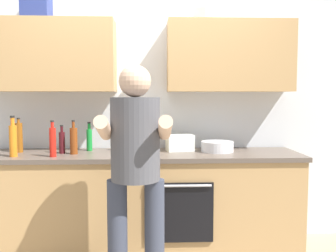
# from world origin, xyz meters

# --- Properties ---
(ground_plane) EXTENTS (12.00, 12.00, 0.00)m
(ground_plane) POSITION_xyz_m (0.00, 0.00, 0.00)
(ground_plane) COLOR gray
(back_wall_unit) EXTENTS (4.00, 0.38, 2.50)m
(back_wall_unit) POSITION_xyz_m (-0.00, 0.27, 1.50)
(back_wall_unit) COLOR silver
(back_wall_unit) RESTS_ON ground
(counter) EXTENTS (2.84, 0.67, 0.90)m
(counter) POSITION_xyz_m (0.00, -0.00, 0.45)
(counter) COLOR tan
(counter) RESTS_ON ground
(person_standing) EXTENTS (0.49, 0.45, 1.62)m
(person_standing) POSITION_xyz_m (-0.02, -0.75, 0.96)
(person_standing) COLOR #383D4C
(person_standing) RESTS_ON ground
(bottle_juice) EXTENTS (0.06, 0.06, 0.35)m
(bottle_juice) POSITION_xyz_m (-1.07, -0.16, 1.05)
(bottle_juice) COLOR orange
(bottle_juice) RESTS_ON counter
(bottle_vinegar) EXTENTS (0.07, 0.07, 0.30)m
(bottle_vinegar) POSITION_xyz_m (-0.59, -0.03, 1.02)
(bottle_vinegar) COLOR brown
(bottle_vinegar) RESTS_ON counter
(bottle_soda) EXTENTS (0.05, 0.05, 0.27)m
(bottle_soda) POSITION_xyz_m (-0.49, 0.16, 1.01)
(bottle_soda) COLOR #198C33
(bottle_soda) RESTS_ON counter
(bottle_hotsauce) EXTENTS (0.05, 0.05, 0.31)m
(bottle_hotsauce) POSITION_xyz_m (-0.73, -0.18, 1.03)
(bottle_hotsauce) COLOR red
(bottle_hotsauce) RESTS_ON counter
(bottle_syrup) EXTENTS (0.07, 0.07, 0.31)m
(bottle_syrup) POSITION_xyz_m (-1.11, 0.09, 1.04)
(bottle_syrup) COLOR #8C4C14
(bottle_syrup) RESTS_ON counter
(bottle_wine) EXTENTS (0.05, 0.05, 0.25)m
(bottle_wine) POSITION_xyz_m (-0.70, 0.01, 1.00)
(bottle_wine) COLOR #471419
(bottle_wine) RESTS_ON counter
(cup_ceramic) EXTENTS (0.08, 0.08, 0.10)m
(cup_ceramic) POSITION_xyz_m (-0.23, 0.18, 0.95)
(cup_ceramic) COLOR #BF4C47
(cup_ceramic) RESTS_ON counter
(mixing_bowl) EXTENTS (0.30, 0.30, 0.09)m
(mixing_bowl) POSITION_xyz_m (0.69, 0.05, 0.95)
(mixing_bowl) COLOR silver
(mixing_bowl) RESTS_ON counter
(grocery_bag_produce) EXTENTS (0.27, 0.19, 0.15)m
(grocery_bag_produce) POSITION_xyz_m (0.35, 0.11, 0.98)
(grocery_bag_produce) COLOR silver
(grocery_bag_produce) RESTS_ON counter
(grocery_bag_bread) EXTENTS (0.25, 0.21, 0.20)m
(grocery_bag_bread) POSITION_xyz_m (-0.01, 0.01, 1.00)
(grocery_bag_bread) COLOR tan
(grocery_bag_bread) RESTS_ON counter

